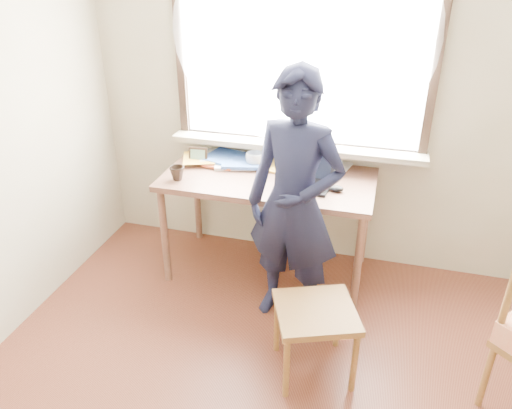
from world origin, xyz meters
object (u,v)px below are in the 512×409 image
(mug_dark, at_px, (177,173))
(work_chair, at_px, (315,319))
(person, at_px, (295,204))
(mug_white, at_px, (255,160))
(laptop, at_px, (306,175))
(desk, at_px, (268,187))

(mug_dark, xyz_separation_m, work_chair, (1.10, -0.69, -0.46))
(work_chair, distance_m, person, 0.69)
(mug_white, relative_size, person, 0.08)
(laptop, bearing_deg, person, -89.12)
(laptop, distance_m, mug_dark, 0.88)
(desk, distance_m, mug_white, 0.25)
(desk, height_order, mug_dark, mug_dark)
(person, bearing_deg, laptop, 102.11)
(work_chair, xyz_separation_m, person, (-0.23, 0.47, 0.46))
(desk, xyz_separation_m, laptop, (0.27, -0.03, 0.14))
(desk, relative_size, person, 0.88)
(mug_white, height_order, mug_dark, mug_white)
(desk, xyz_separation_m, work_chair, (0.50, -0.90, -0.33))
(mug_dark, relative_size, work_chair, 0.18)
(desk, distance_m, person, 0.53)
(mug_white, relative_size, work_chair, 0.24)
(laptop, height_order, work_chair, laptop)
(desk, relative_size, mug_dark, 14.31)
(mug_dark, height_order, person, person)
(mug_dark, bearing_deg, desk, 19.66)
(laptop, distance_m, work_chair, 1.02)
(person, bearing_deg, work_chair, -52.36)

